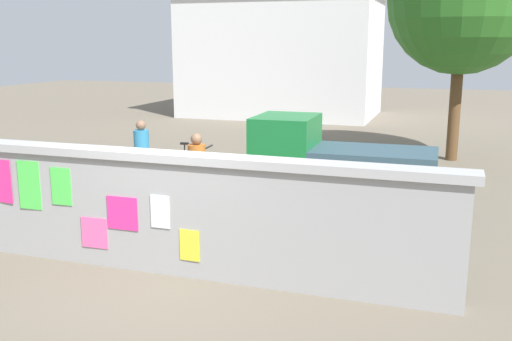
{
  "coord_description": "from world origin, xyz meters",
  "views": [
    {
      "loc": [
        3.69,
        -7.18,
        3.28
      ],
      "look_at": [
        0.53,
        2.23,
        1.1
      ],
      "focal_mm": 40.57,
      "sensor_mm": 36.0,
      "label": 1
    }
  ],
  "objects_px": {
    "person_bystander": "(142,149)",
    "person_walking": "(197,166)",
    "bicycle_near": "(191,167)",
    "tree_roadside": "(463,0)",
    "bicycle_far": "(202,226)",
    "auto_rickshaw_truck": "(333,165)",
    "motorcycle": "(114,188)"
  },
  "relations": [
    {
      "from": "tree_roadside",
      "to": "auto_rickshaw_truck",
      "type": "bearing_deg",
      "value": -110.78
    },
    {
      "from": "auto_rickshaw_truck",
      "to": "person_bystander",
      "type": "relative_size",
      "value": 2.24
    },
    {
      "from": "auto_rickshaw_truck",
      "to": "bicycle_near",
      "type": "distance_m",
      "value": 3.92
    },
    {
      "from": "person_bystander",
      "to": "tree_roadside",
      "type": "height_order",
      "value": "tree_roadside"
    },
    {
      "from": "person_bystander",
      "to": "person_walking",
      "type": "bearing_deg",
      "value": -34.31
    },
    {
      "from": "bicycle_near",
      "to": "bicycle_far",
      "type": "relative_size",
      "value": 1.0
    },
    {
      "from": "person_bystander",
      "to": "tree_roadside",
      "type": "xyz_separation_m",
      "value": [
        6.61,
        6.05,
        3.45
      ]
    },
    {
      "from": "bicycle_far",
      "to": "person_walking",
      "type": "xyz_separation_m",
      "value": [
        -0.81,
        1.62,
        0.62
      ]
    },
    {
      "from": "person_bystander",
      "to": "bicycle_near",
      "type": "bearing_deg",
      "value": 62.64
    },
    {
      "from": "auto_rickshaw_truck",
      "to": "tree_roadside",
      "type": "distance_m",
      "value": 7.34
    },
    {
      "from": "motorcycle",
      "to": "tree_roadside",
      "type": "distance_m",
      "value": 10.71
    },
    {
      "from": "bicycle_far",
      "to": "person_walking",
      "type": "height_order",
      "value": "person_walking"
    },
    {
      "from": "bicycle_far",
      "to": "person_bystander",
      "type": "bearing_deg",
      "value": 133.16
    },
    {
      "from": "auto_rickshaw_truck",
      "to": "bicycle_far",
      "type": "xyz_separation_m",
      "value": [
        -1.56,
        -2.99,
        -0.54
      ]
    },
    {
      "from": "auto_rickshaw_truck",
      "to": "tree_roadside",
      "type": "relative_size",
      "value": 0.56
    },
    {
      "from": "motorcycle",
      "to": "person_bystander",
      "type": "relative_size",
      "value": 1.17
    },
    {
      "from": "motorcycle",
      "to": "tree_roadside",
      "type": "xyz_separation_m",
      "value": [
        6.36,
        7.64,
        3.98
      ]
    },
    {
      "from": "auto_rickshaw_truck",
      "to": "person_bystander",
      "type": "bearing_deg",
      "value": -179.46
    },
    {
      "from": "motorcycle",
      "to": "tree_roadside",
      "type": "relative_size",
      "value": 0.29
    },
    {
      "from": "person_walking",
      "to": "person_bystander",
      "type": "distance_m",
      "value": 2.37
    },
    {
      "from": "bicycle_far",
      "to": "tree_roadside",
      "type": "xyz_separation_m",
      "value": [
        3.85,
        9.0,
        4.08
      ]
    },
    {
      "from": "person_walking",
      "to": "tree_roadside",
      "type": "bearing_deg",
      "value": 57.77
    },
    {
      "from": "auto_rickshaw_truck",
      "to": "bicycle_near",
      "type": "relative_size",
      "value": 2.12
    },
    {
      "from": "tree_roadside",
      "to": "person_walking",
      "type": "bearing_deg",
      "value": -122.23
    },
    {
      "from": "auto_rickshaw_truck",
      "to": "person_bystander",
      "type": "xyz_separation_m",
      "value": [
        -4.33,
        -0.04,
        0.09
      ]
    },
    {
      "from": "bicycle_near",
      "to": "tree_roadside",
      "type": "distance_m",
      "value": 8.71
    },
    {
      "from": "bicycle_far",
      "to": "person_walking",
      "type": "bearing_deg",
      "value": 116.68
    },
    {
      "from": "bicycle_near",
      "to": "person_walking",
      "type": "bearing_deg",
      "value": -62.5
    },
    {
      "from": "auto_rickshaw_truck",
      "to": "person_walking",
      "type": "height_order",
      "value": "auto_rickshaw_truck"
    },
    {
      "from": "bicycle_near",
      "to": "person_bystander",
      "type": "relative_size",
      "value": 1.05
    },
    {
      "from": "bicycle_far",
      "to": "tree_roadside",
      "type": "height_order",
      "value": "tree_roadside"
    },
    {
      "from": "bicycle_near",
      "to": "bicycle_far",
      "type": "xyz_separation_m",
      "value": [
        2.14,
        -4.16,
        0.0
      ]
    }
  ]
}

